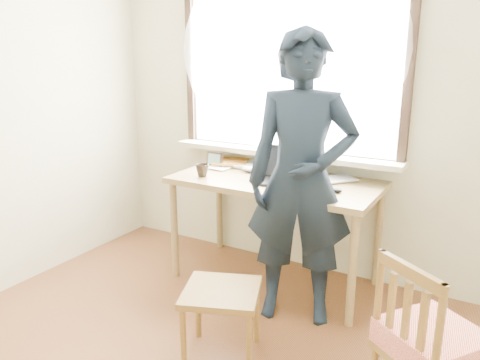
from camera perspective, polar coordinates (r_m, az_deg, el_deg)
The scene contains 13 objects.
room_shell at distance 2.01m, azimuth -11.13°, elevation 13.77°, with size 3.52×4.02×2.61m.
desk at distance 3.40m, azimuth 4.33°, elevation -1.25°, with size 1.48×0.74×0.79m.
laptop at distance 3.31m, azimuth 5.38°, elevation 0.74°, with size 0.39×0.33×0.24m.
mug_white at distance 3.53m, azimuth 4.28°, elevation 1.53°, with size 0.12×0.12×0.10m, color white.
mug_dark at distance 3.45m, azimuth -4.62°, elevation 1.16°, with size 0.10×0.10×0.09m, color black.
mouse at distance 3.11m, azimuth 11.62°, elevation -1.24°, with size 0.08×0.06×0.03m, color black.
desk_clutter at distance 3.70m, azimuth 0.95°, elevation 1.81°, with size 0.69×0.54×0.05m.
book_a at distance 3.79m, azimuth 0.37°, elevation 1.99°, with size 0.20×0.27×0.02m, color white.
book_b at distance 3.48m, azimuth 10.95°, elevation 0.45°, with size 0.18×0.25×0.02m, color white.
picture_frame at distance 3.73m, azimuth -3.10°, elevation 2.43°, with size 0.14×0.02×0.11m.
work_chair at distance 2.68m, azimuth -2.28°, elevation -14.41°, with size 0.53×0.51×0.42m.
side_chair at distance 2.32m, azimuth 22.11°, elevation -18.03°, with size 0.54×0.53×0.85m.
person at distance 2.90m, azimuth 7.47°, elevation -0.09°, with size 0.67×0.44×1.83m, color black.
Camera 1 is at (1.29, -1.32, 1.68)m, focal length 35.00 mm.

